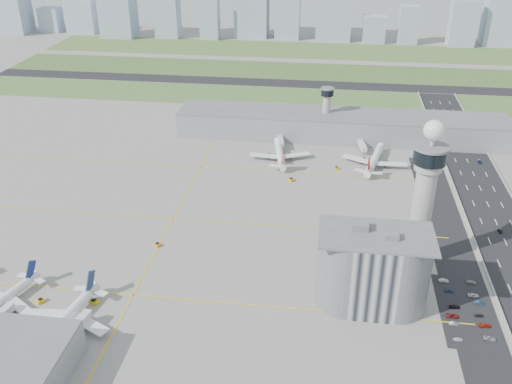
# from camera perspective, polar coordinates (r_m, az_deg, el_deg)

# --- Properties ---
(ground) EXTENTS (1000.00, 1000.00, 0.00)m
(ground) POSITION_cam_1_polar(r_m,az_deg,el_deg) (247.55, -1.10, -6.80)
(ground) COLOR #98968E
(grass_strip_0) EXTENTS (480.00, 50.00, 0.08)m
(grass_strip_0) POSITION_cam_1_polar(r_m,az_deg,el_deg) (452.14, 0.75, 9.55)
(grass_strip_0) COLOR #4B6E34
(grass_strip_0) RESTS_ON ground
(grass_strip_1) EXTENTS (480.00, 60.00, 0.08)m
(grass_strip_1) POSITION_cam_1_polar(r_m,az_deg,el_deg) (523.53, 1.79, 12.05)
(grass_strip_1) COLOR #435E2C
(grass_strip_1) RESTS_ON ground
(grass_strip_2) EXTENTS (480.00, 70.00, 0.08)m
(grass_strip_2) POSITION_cam_1_polar(r_m,az_deg,el_deg) (600.65, 2.63, 14.06)
(grass_strip_2) COLOR #506F34
(grass_strip_2) RESTS_ON ground
(runway) EXTENTS (480.00, 22.00, 0.10)m
(runway) POSITION_cam_1_polar(r_m,az_deg,el_deg) (487.22, 1.30, 10.88)
(runway) COLOR black
(runway) RESTS_ON ground
(barrier_left) EXTENTS (0.60, 500.00, 1.20)m
(barrier_left) POSITION_cam_1_polar(r_m,az_deg,el_deg) (254.54, 22.22, -7.93)
(barrier_left) COLOR #9E9E99
(barrier_left) RESTS_ON ground
(landside_road) EXTENTS (18.00, 260.00, 0.08)m
(landside_road) POSITION_cam_1_polar(r_m,az_deg,el_deg) (244.17, 20.17, -9.31)
(landside_road) COLOR black
(landside_road) RESTS_ON ground
(parking_lot) EXTENTS (20.00, 44.00, 0.10)m
(parking_lot) POSITION_cam_1_polar(r_m,az_deg,el_deg) (234.37, 20.22, -11.03)
(parking_lot) COLOR black
(parking_lot) RESTS_ON ground
(taxiway_line_h_0) EXTENTS (260.00, 0.60, 0.01)m
(taxiway_line_h_0) POSITION_cam_1_polar(r_m,az_deg,el_deg) (232.91, -12.19, -10.03)
(taxiway_line_h_0) COLOR yellow
(taxiway_line_h_0) RESTS_ON ground
(taxiway_line_h_1) EXTENTS (260.00, 0.60, 0.01)m
(taxiway_line_h_1) POSITION_cam_1_polar(r_m,az_deg,el_deg) (280.13, -8.28, -2.68)
(taxiway_line_h_1) COLOR yellow
(taxiway_line_h_1) RESTS_ON ground
(taxiway_line_h_2) EXTENTS (260.00, 0.60, 0.01)m
(taxiway_line_h_2) POSITION_cam_1_polar(r_m,az_deg,el_deg) (331.51, -5.58, 2.49)
(taxiway_line_h_2) COLOR yellow
(taxiway_line_h_2) RESTS_ON ground
(taxiway_line_v) EXTENTS (0.60, 260.00, 0.01)m
(taxiway_line_v) POSITION_cam_1_polar(r_m,az_deg,el_deg) (280.13, -8.28, -2.68)
(taxiway_line_v) COLOR yellow
(taxiway_line_v) RESTS_ON ground
(control_tower) EXTENTS (14.00, 14.00, 64.50)m
(control_tower) POSITION_cam_1_polar(r_m,az_deg,el_deg) (237.81, 16.54, 0.22)
(control_tower) COLOR #ADAAA5
(control_tower) RESTS_ON ground
(secondary_tower) EXTENTS (8.60, 8.60, 31.90)m
(secondary_tower) POSITION_cam_1_polar(r_m,az_deg,el_deg) (372.04, 7.06, 8.37)
(secondary_tower) COLOR #ADAAA5
(secondary_tower) RESTS_ON ground
(admin_building) EXTENTS (42.00, 24.00, 33.50)m
(admin_building) POSITION_cam_1_polar(r_m,az_deg,el_deg) (219.52, 11.62, -7.61)
(admin_building) COLOR #B2B2B7
(admin_building) RESTS_ON ground
(terminal_pier) EXTENTS (210.00, 32.00, 15.80)m
(terminal_pier) POSITION_cam_1_polar(r_m,az_deg,el_deg) (373.92, 8.50, 6.60)
(terminal_pier) COLOR gray
(terminal_pier) RESTS_ON ground
(airplane_near_c) EXTENTS (42.94, 48.04, 11.84)m
(airplane_near_c) POSITION_cam_1_polar(r_m,az_deg,el_deg) (220.52, -18.78, -11.54)
(airplane_near_c) COLOR white
(airplane_near_c) RESTS_ON ground
(airplane_far_a) EXTENTS (43.62, 48.84, 12.06)m
(airplane_far_a) POSITION_cam_1_polar(r_m,az_deg,el_deg) (339.06, 2.41, 4.30)
(airplane_far_a) COLOR white
(airplane_far_a) RESTS_ON ground
(airplane_far_b) EXTENTS (47.57, 52.64, 12.64)m
(airplane_far_b) POSITION_cam_1_polar(r_m,az_deg,el_deg) (337.52, 11.81, 3.66)
(airplane_far_b) COLOR white
(airplane_far_b) RESTS_ON ground
(jet_bridge_near_2) EXTENTS (5.39, 14.31, 5.70)m
(jet_bridge_near_2) POSITION_cam_1_polar(r_m,az_deg,el_deg) (214.04, -18.37, -13.90)
(jet_bridge_near_2) COLOR silver
(jet_bridge_near_2) RESTS_ON ground
(jet_bridge_far_0) EXTENTS (5.39, 14.31, 5.70)m
(jet_bridge_far_0) POSITION_cam_1_polar(r_m,az_deg,el_deg) (362.06, 2.40, 5.31)
(jet_bridge_far_0) COLOR silver
(jet_bridge_far_0) RESTS_ON ground
(jet_bridge_far_1) EXTENTS (5.39, 14.31, 5.70)m
(jet_bridge_far_1) POSITION_cam_1_polar(r_m,az_deg,el_deg) (361.33, 10.34, 4.83)
(jet_bridge_far_1) COLOR silver
(jet_bridge_far_1) RESTS_ON ground
(tug_1) EXTENTS (3.49, 3.76, 1.80)m
(tug_1) POSITION_cam_1_polar(r_m,az_deg,el_deg) (238.63, -20.75, -10.11)
(tug_1) COLOR yellow
(tug_1) RESTS_ON ground
(tug_2) EXTENTS (3.75, 2.97, 1.94)m
(tug_2) POSITION_cam_1_polar(r_m,az_deg,el_deg) (231.62, -15.90, -10.49)
(tug_2) COLOR gold
(tug_2) RESTS_ON ground
(tug_3) EXTENTS (3.50, 3.37, 1.68)m
(tug_3) POSITION_cam_1_polar(r_m,az_deg,el_deg) (260.02, -9.83, -5.18)
(tug_3) COLOR orange
(tug_3) RESTS_ON ground
(tug_4) EXTENTS (3.76, 3.66, 1.81)m
(tug_4) POSITION_cam_1_polar(r_m,az_deg,el_deg) (314.09, 3.53, 1.27)
(tug_4) COLOR #D89A00
(tug_4) RESTS_ON ground
(tug_5) EXTENTS (2.29, 3.01, 1.60)m
(tug_5) POSITION_cam_1_polar(r_m,az_deg,el_deg) (330.63, 8.06, 2.42)
(tug_5) COLOR #E19400
(tug_5) RESTS_ON ground
(car_lot_0) EXTENTS (3.40, 1.68, 1.12)m
(car_lot_0) POSITION_cam_1_polar(r_m,az_deg,el_deg) (219.53, 19.54, -13.71)
(car_lot_0) COLOR white
(car_lot_0) RESTS_ON ground
(car_lot_1) EXTENTS (3.62, 1.65, 1.15)m
(car_lot_1) POSITION_cam_1_polar(r_m,az_deg,el_deg) (225.86, 19.19, -12.31)
(car_lot_1) COLOR #A0A1A7
(car_lot_1) RESTS_ON ground
(car_lot_2) EXTENTS (4.70, 2.30, 1.28)m
(car_lot_2) POSITION_cam_1_polar(r_m,az_deg,el_deg) (229.07, 19.04, -11.62)
(car_lot_2) COLOR maroon
(car_lot_2) RESTS_ON ground
(car_lot_3) EXTENTS (4.30, 2.24, 1.19)m
(car_lot_3) POSITION_cam_1_polar(r_m,az_deg,el_deg) (233.77, 19.26, -10.79)
(car_lot_3) COLOR black
(car_lot_3) RESTS_ON ground
(car_lot_4) EXTENTS (3.40, 1.45, 1.14)m
(car_lot_4) POSITION_cam_1_polar(r_m,az_deg,el_deg) (241.62, 18.78, -9.32)
(car_lot_4) COLOR navy
(car_lot_4) RESTS_ON ground
(car_lot_5) EXTENTS (3.97, 1.52, 1.29)m
(car_lot_5) POSITION_cam_1_polar(r_m,az_deg,el_deg) (246.44, 18.25, -8.40)
(car_lot_5) COLOR silver
(car_lot_5) RESTS_ON ground
(car_lot_6) EXTENTS (4.56, 2.58, 1.20)m
(car_lot_6) POSITION_cam_1_polar(r_m,az_deg,el_deg) (223.68, 22.35, -13.40)
(car_lot_6) COLOR #A1A2AB
(car_lot_6) RESTS_ON ground
(car_lot_7) EXTENTS (4.64, 2.29, 1.30)m
(car_lot_7) POSITION_cam_1_polar(r_m,az_deg,el_deg) (228.78, 21.91, -12.26)
(car_lot_7) COLOR #A71F0D
(car_lot_7) RESTS_ON ground
(car_lot_8) EXTENTS (3.37, 1.65, 1.11)m
(car_lot_8) POSITION_cam_1_polar(r_m,az_deg,el_deg) (232.79, 21.40, -11.41)
(car_lot_8) COLOR #252528
(car_lot_8) RESTS_ON ground
(car_lot_9) EXTENTS (3.83, 1.56, 1.24)m
(car_lot_9) POSITION_cam_1_polar(r_m,az_deg,el_deg) (239.01, 21.44, -10.27)
(car_lot_9) COLOR navy
(car_lot_9) RESTS_ON ground
(car_lot_10) EXTENTS (4.33, 2.11, 1.18)m
(car_lot_10) POSITION_cam_1_polar(r_m,az_deg,el_deg) (242.21, 20.91, -9.62)
(car_lot_10) COLOR silver
(car_lot_10) RESTS_ON ground
(car_lot_11) EXTENTS (4.42, 2.37, 1.22)m
(car_lot_11) POSITION_cam_1_polar(r_m,az_deg,el_deg) (249.27, 20.73, -8.43)
(car_lot_11) COLOR gray
(car_lot_11) RESTS_ON ground
(car_hw_1) EXTENTS (1.65, 3.68, 1.17)m
(car_hw_1) POSITION_cam_1_polar(r_m,az_deg,el_deg) (289.73, 23.21, -3.61)
(car_hw_1) COLOR black
(car_hw_1) RESTS_ON ground
(car_hw_2) EXTENTS (2.05, 4.26, 1.17)m
(car_hw_2) POSITION_cam_1_polar(r_m,az_deg,el_deg) (359.90, 21.47, 2.80)
(car_hw_2) COLOR navy
(car_hw_2) RESTS_ON ground
(car_hw_4) EXTENTS (1.41, 3.23, 1.08)m
(car_hw_4) POSITION_cam_1_polar(r_m,az_deg,el_deg) (414.80, 18.08, 6.56)
(car_hw_4) COLOR gray
(car_hw_4) RESTS_ON ground
(skyline_bldg_1) EXTENTS (37.63, 30.10, 65.60)m
(skyline_bldg_1) POSITION_cam_1_polar(r_m,az_deg,el_deg) (726.15, -23.46, 16.95)
(skyline_bldg_1) COLOR #9EADC1
(skyline_bldg_1) RESTS_ON ground
(skyline_bldg_2) EXTENTS (22.81, 18.25, 26.79)m
(skyline_bldg_2) POSITION_cam_1_polar(r_m,az_deg,el_deg) (721.16, -19.83, 15.91)
(skyline_bldg_2) COLOR #9EADC1
(skyline_bldg_2) RESTS_ON ground
(skyline_bldg_3) EXTENTS (32.30, 25.84, 36.93)m
(skyline_bldg_3) POSITION_cam_1_polar(r_m,az_deg,el_deg) (704.83, -16.93, 16.51)
(skyline_bldg_3) COLOR #9EADC1
(skyline_bldg_3) RESTS_ON ground
(skyline_bldg_4) EXTENTS (35.81, 28.65, 60.36)m
(skyline_bldg_4) POSITION_cam_1_polar(r_m,az_deg,el_deg) (669.92, -13.69, 17.40)
(skyline_bldg_4) COLOR #9EADC1
(skyline_bldg_4) RESTS_ON ground
(skyline_bldg_5) EXTENTS (25.49, 20.39, 66.89)m
(skyline_bldg_5) POSITION_cam_1_polar(r_m,az_deg,el_deg) (656.39, -8.92, 17.91)
(skyline_bldg_5) COLOR #9EADC1
(skyline_bldg_5) RESTS_ON ground
(skyline_bldg_6) EXTENTS (20.04, 16.03, 45.20)m
(skyline_bldg_6) POSITION_cam_1_polar(r_m,az_deg,el_deg) (645.00, -4.65, 16.99)
(skyline_bldg_6) COLOR #9EADC1
(skyline_bldg_6) RESTS_ON ground
(skyline_bldg_7) EXTENTS (35.76, 28.61, 61.22)m
(skyline_bldg_7) POSITION_cam_1_polar(r_m,az_deg,el_deg) (654.46, -0.43, 17.94)
(skyline_bldg_7) COLOR #9EADC1
(skyline_bldg_7) RESTS_ON ground
(skyline_bldg_9) EXTENTS (36.96, 29.57, 62.11)m
(skyline_bldg_9) POSITION_cam_1_polar(r_m,az_deg,el_deg) (643.42, 7.84, 17.57)
(skyline_bldg_9) COLOR #9EADC1
(skyline_bldg_9) RESTS_ON ground
(skyline_bldg_10) EXTENTS (23.01, 18.41, 27.75)m
(skyline_bldg_10) POSITION_cam_1_polar(r_m,az_deg,el_deg) (639.38, 11.72, 15.64)
(skyline_bldg_10) COLOR #9EADC1
(skyline_bldg_10) RESTS_ON ground
(skyline_bldg_11) EXTENTS (20.22, 16.18, 38.97)m
(skyline_bldg_11) POSITION_cam_1_polar(r_m,az_deg,el_deg) (641.17, 15.01, 15.84)
(skyline_bldg_11) COLOR #9EADC1
(skyline_bldg_11) RESTS_ON ground
(skyline_bldg_12) EXTENTS (26.14, 20.92, 46.89)m
(skyline_bldg_12) POSITION_cam_1_polar(r_m,az_deg,el_deg) (647.06, 19.97, 15.62)
(skyline_bldg_12) COLOR #9EADC1
(skyline_bldg_12) RESTS_ON ground
(skyline_bldg_13) EXTENTS (32.26, 25.81, 81.20)m
(skyline_bldg_13) POSITION_cam_1_polar(r_m,az_deg,el_deg) (664.66, 23.45, 16.84)
(skyline_bldg_13) COLOR #9EADC1
(skyline_bldg_13) RESTS_ON ground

